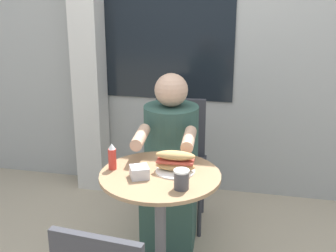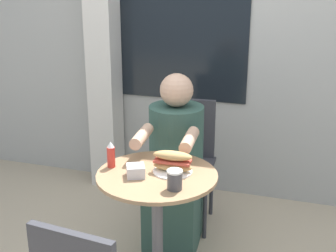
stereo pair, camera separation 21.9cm
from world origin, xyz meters
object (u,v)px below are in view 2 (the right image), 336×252
seated_diner (175,174)px  diner_chair (188,150)px  cafe_table (157,208)px  sandwich_on_plate (173,163)px  drink_cup (175,180)px  condiment_bottle (111,155)px

seated_diner → diner_chair: bearing=-93.3°
cafe_table → sandwich_on_plate: size_ratio=3.43×
sandwich_on_plate → cafe_table: bearing=-147.7°
diner_chair → seated_diner: bearing=86.7°
drink_cup → condiment_bottle: size_ratio=0.68×
seated_diner → sandwich_on_plate: bearing=100.2°
condiment_bottle → diner_chair: bearing=76.9°
diner_chair → seated_diner: 0.35m
diner_chair → cafe_table: bearing=89.2°
cafe_table → seated_diner: seated_diner is taller
cafe_table → seated_diner: bearing=96.2°
seated_diner → sandwich_on_plate: (0.12, -0.45, 0.28)m
diner_chair → drink_cup: size_ratio=8.83×
diner_chair → condiment_bottle: 0.90m
cafe_table → drink_cup: size_ratio=7.32×
condiment_bottle → seated_diner: bearing=67.2°
seated_diner → drink_cup: seated_diner is taller
diner_chair → sandwich_on_plate: size_ratio=4.14×
cafe_table → drink_cup: 0.32m
cafe_table → condiment_bottle: 0.37m
sandwich_on_plate → diner_chair: bearing=99.7°
diner_chair → seated_diner: (0.01, -0.35, -0.03)m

